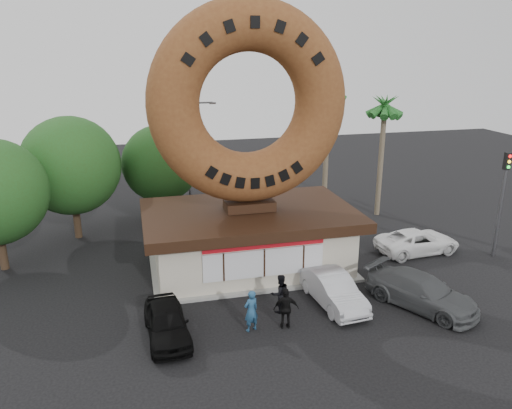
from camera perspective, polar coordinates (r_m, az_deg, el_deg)
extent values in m
plane|color=black|center=(22.52, 2.91, -13.28)|extent=(90.00, 90.00, 0.00)
cube|color=beige|center=(27.06, -0.75, -4.21)|extent=(10.00, 6.00, 3.00)
cube|color=#999993|center=(27.62, -0.74, -6.96)|extent=(10.60, 6.60, 0.15)
cube|color=#3F3F3F|center=(26.53, -0.76, -1.10)|extent=(10.00, 6.00, 0.10)
cube|color=black|center=(26.54, -0.76, -1.20)|extent=(11.20, 7.20, 0.55)
cube|color=silver|center=(24.32, 0.93, -6.69)|extent=(6.00, 0.12, 1.40)
cube|color=red|center=(23.91, 0.95, -4.52)|extent=(6.00, 0.10, 0.45)
cube|color=black|center=(26.37, -0.77, -0.07)|extent=(2.60, 1.40, 0.50)
torus|color=brown|center=(25.28, -0.82, 11.46)|extent=(10.10, 2.57, 10.10)
cylinder|color=#473321|center=(33.18, -19.87, -0.86)|extent=(0.44, 0.44, 3.30)
sphere|color=#254B1A|center=(32.41, -20.41, 4.18)|extent=(6.00, 6.00, 6.00)
cylinder|color=#473321|center=(35.00, -10.59, 0.47)|extent=(0.44, 0.44, 2.86)
sphere|color=#254B1A|center=(34.34, -10.83, 4.62)|extent=(5.20, 5.20, 5.20)
cylinder|color=#473321|center=(30.10, -27.13, -3.87)|extent=(0.44, 0.44, 3.08)
cylinder|color=#726651|center=(35.77, 8.02, 6.04)|extent=(0.36, 0.36, 9.00)
cylinder|color=#726651|center=(36.02, 14.08, 4.95)|extent=(0.36, 0.36, 8.00)
cylinder|color=#59595E|center=(35.48, -7.70, 5.13)|extent=(0.18, 0.18, 8.00)
cylinder|color=#59595E|center=(34.97, -6.47, 11.48)|extent=(1.80, 0.12, 0.12)
cube|color=#59595E|center=(35.10, -4.98, 11.47)|extent=(0.45, 0.20, 0.12)
cylinder|color=#59595E|center=(31.13, 26.13, -0.20)|extent=(0.18, 0.18, 6.00)
cube|color=black|center=(30.52, 26.78, 4.45)|extent=(0.30, 0.28, 0.95)
sphere|color=red|center=(30.35, 27.04, 4.93)|extent=(0.18, 0.18, 0.18)
sphere|color=yellow|center=(30.41, 26.96, 4.38)|extent=(0.18, 0.18, 0.18)
sphere|color=green|center=(30.47, 26.89, 3.84)|extent=(0.18, 0.18, 0.18)
imported|color=navy|center=(21.46, -0.56, -12.05)|extent=(0.80, 0.66, 1.87)
imported|color=black|center=(22.88, 2.77, -10.14)|extent=(0.99, 0.83, 1.82)
imported|color=black|center=(21.70, 3.46, -11.77)|extent=(1.14, 0.63, 1.84)
imported|color=black|center=(21.43, -10.18, -13.11)|extent=(1.89, 4.23, 1.41)
imported|color=#BABBC0|center=(23.86, 8.80, -9.57)|extent=(1.98, 4.62, 1.48)
imported|color=#525557|center=(24.56, 18.37, -9.42)|extent=(4.45, 5.67, 1.54)
imported|color=white|center=(30.72, 17.96, -4.02)|extent=(5.08, 2.62, 1.37)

